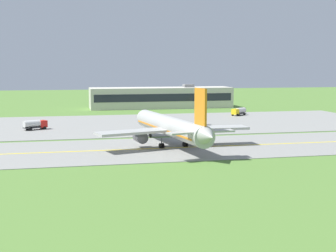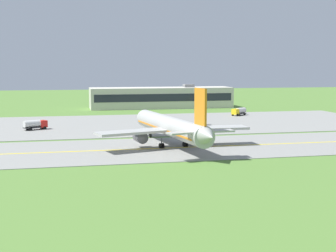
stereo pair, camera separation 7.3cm
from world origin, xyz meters
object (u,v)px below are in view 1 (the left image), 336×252
Objects in this scene: service_truck_baggage at (35,124)px; service_truck_catering at (239,111)px; airplane_lead at (171,127)px; service_truck_fuel at (202,121)px.

service_truck_baggage is 68.68m from service_truck_catering.
airplane_lead is 6.26× the size of service_truck_fuel.
service_truck_catering is (64.76, 22.88, 0.00)m from service_truck_baggage.
service_truck_catering is at bearing 57.05° from airplane_lead.
service_truck_fuel is 31.47m from service_truck_catering.
service_truck_fuel is (15.90, 31.13, -2.60)m from airplane_lead.
service_truck_baggage is at bearing 131.56° from airplane_lead.
airplane_lead is 66.08m from service_truck_catering.
service_truck_fuel is (44.74, -1.41, -0.00)m from service_truck_baggage.
service_truck_fuel is at bearing -1.80° from service_truck_baggage.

